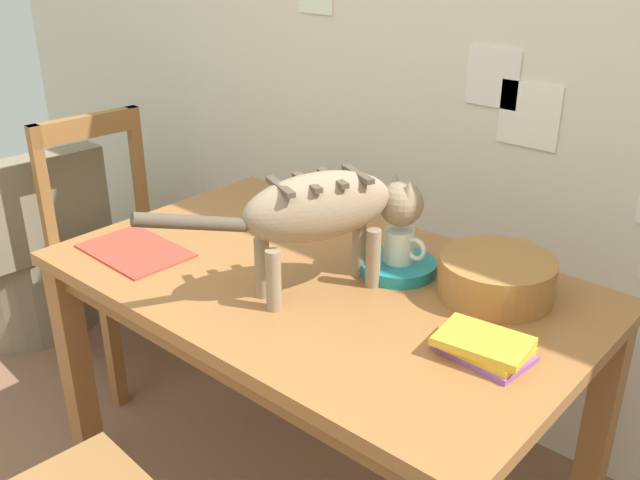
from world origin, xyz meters
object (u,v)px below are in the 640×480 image
object	(u,v)px
magazine	(135,251)
wooden_chair_near	(121,250)
coffee_mug	(400,246)
wicker_basket	(496,277)
book_stack	(483,346)
wicker_armchair	(27,263)
cat	(328,210)
saucer_bowl	(398,266)
dining_table	(320,307)

from	to	relation	value
magazine	wooden_chair_near	world-z (taller)	wooden_chair_near
coffee_mug	wicker_basket	size ratio (longest dim) A/B	0.43
book_stack	wicker_armchair	world-z (taller)	book_stack
book_stack	wicker_basket	world-z (taller)	wicker_basket
cat	magazine	distance (m)	0.60
saucer_bowl	magazine	size ratio (longest dim) A/B	0.66
magazine	saucer_bowl	bearing A→B (deg)	33.69
book_stack	wicker_armchair	xyz separation A→B (m)	(-2.11, 0.04, -0.51)
wicker_basket	dining_table	bearing A→B (deg)	-152.81
book_stack	wicker_armchair	distance (m)	2.17
dining_table	magazine	xyz separation A→B (m)	(-0.47, -0.22, 0.09)
dining_table	coffee_mug	size ratio (longest dim) A/B	11.49
dining_table	book_stack	size ratio (longest dim) A/B	6.86
wicker_basket	wooden_chair_near	xyz separation A→B (m)	(-1.45, -0.10, -0.34)
saucer_bowl	book_stack	world-z (taller)	book_stack
wicker_basket	wooden_chair_near	bearing A→B (deg)	-175.89
magazine	wicker_armchair	xyz separation A→B (m)	(-1.14, 0.21, -0.49)
coffee_mug	magazine	world-z (taller)	coffee_mug
coffee_mug	book_stack	xyz separation A→B (m)	(0.35, -0.20, -0.05)
cat	wicker_armchair	world-z (taller)	cat
cat	wooden_chair_near	size ratio (longest dim) A/B	0.71
book_stack	wicker_basket	size ratio (longest dim) A/B	0.72
wicker_basket	book_stack	bearing A→B (deg)	-66.59
wooden_chair_near	saucer_bowl	bearing A→B (deg)	97.70
saucer_bowl	wicker_armchair	size ratio (longest dim) A/B	0.25
saucer_bowl	coffee_mug	xyz separation A→B (m)	(0.00, 0.00, 0.06)
saucer_bowl	wicker_armchair	distance (m)	1.83
dining_table	coffee_mug	xyz separation A→B (m)	(0.14, 0.15, 0.17)
wicker_armchair	cat	bearing A→B (deg)	-86.36
cat	magazine	bearing A→B (deg)	-137.87
saucer_bowl	cat	bearing A→B (deg)	-112.88
wooden_chair_near	wicker_armchair	size ratio (longest dim) A/B	1.21
magazine	book_stack	bearing A→B (deg)	12.61
coffee_mug	wooden_chair_near	xyz separation A→B (m)	(-1.21, -0.05, -0.37)
cat	coffee_mug	xyz separation A→B (m)	(0.08, 0.19, -0.13)
wicker_armchair	saucer_bowl	bearing A→B (deg)	-80.27
dining_table	cat	xyz separation A→B (m)	(0.06, -0.04, 0.30)
cat	saucer_bowl	world-z (taller)	cat
book_stack	wooden_chair_near	world-z (taller)	wooden_chair_near
magazine	wooden_chair_near	size ratio (longest dim) A/B	0.32
dining_table	wooden_chair_near	xyz separation A→B (m)	(-1.07, 0.09, -0.20)
wicker_basket	wicker_armchair	world-z (taller)	wicker_basket
book_stack	wooden_chair_near	size ratio (longest dim) A/B	0.21
cat	wicker_armchair	bearing A→B (deg)	-157.96
magazine	wicker_armchair	distance (m)	1.26
saucer_bowl	book_stack	xyz separation A→B (m)	(0.36, -0.20, 0.01)
coffee_mug	wooden_chair_near	distance (m)	1.26
saucer_bowl	wicker_basket	distance (m)	0.26
saucer_bowl	book_stack	distance (m)	0.41
coffee_mug	book_stack	world-z (taller)	coffee_mug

